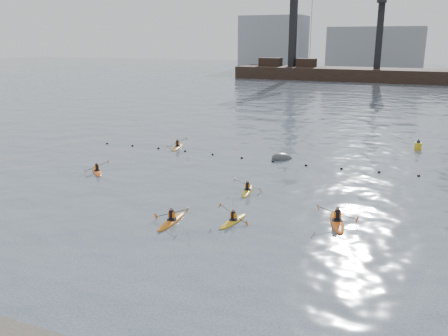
{
  "coord_description": "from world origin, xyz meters",
  "views": [
    {
      "loc": [
        13.2,
        -16.59,
        10.64
      ],
      "look_at": [
        1.87,
        9.46,
        2.8
      ],
      "focal_mm": 38.0,
      "sensor_mm": 36.0,
      "label": 1
    }
  ],
  "objects": [
    {
      "name": "kayaker_2",
      "position": [
        -11.17,
        13.4,
        0.09
      ],
      "size": [
        2.57,
        2.5,
        1.09
      ],
      "rotation": [
        0.0,
        0.0,
        0.8
      ],
      "color": "#E75915",
      "rests_on": "ground"
    },
    {
      "name": "skyline",
      "position": [
        2.23,
        150.27,
        9.25
      ],
      "size": [
        141.0,
        28.0,
        22.0
      ],
      "color": "gray",
      "rests_on": "ground"
    },
    {
      "name": "kayaker_4",
      "position": [
        8.88,
        10.17,
        0.11
      ],
      "size": [
        2.43,
        3.7,
        1.3
      ],
      "rotation": [
        0.0,
        0.0,
        3.43
      ],
      "color": "orange",
      "rests_on": "ground"
    },
    {
      "name": "ground",
      "position": [
        0.0,
        0.0,
        0.0
      ],
      "size": [
        400.0,
        400.0,
        0.0
      ],
      "primitive_type": "plane",
      "color": "#394253",
      "rests_on": "ground"
    },
    {
      "name": "kayaker_1",
      "position": [
        3.17,
        7.85,
        0.09
      ],
      "size": [
        2.03,
        2.98,
        1.16
      ],
      "rotation": [
        0.0,
        0.0,
        -0.15
      ],
      "color": "gold",
      "rests_on": "ground"
    },
    {
      "name": "kayaker_5",
      "position": [
        -9.47,
        23.87,
        0.1
      ],
      "size": [
        2.23,
        3.28,
        1.3
      ],
      "rotation": [
        0.0,
        0.0,
        0.22
      ],
      "color": "orange",
      "rests_on": "ground"
    },
    {
      "name": "barge_pier",
      "position": [
        -0.22,
        110.0,
        1.89
      ],
      "size": [
        72.0,
        19.3,
        29.5
      ],
      "color": "black",
      "rests_on": "ground"
    },
    {
      "name": "nav_buoy",
      "position": [
        12.59,
        32.56,
        0.37
      ],
      "size": [
        0.66,
        0.66,
        1.21
      ],
      "color": "#C38B13",
      "rests_on": "ground"
    },
    {
      "name": "kayaker_3",
      "position": [
        1.89,
        13.6,
        0.09
      ],
      "size": [
        2.04,
        3.05,
        1.09
      ],
      "rotation": [
        0.0,
        0.0,
        0.2
      ],
      "color": "gold",
      "rests_on": "ground"
    },
    {
      "name": "float_line",
      "position": [
        -0.5,
        22.53,
        0.03
      ],
      "size": [
        33.24,
        0.73,
        0.24
      ],
      "color": "black",
      "rests_on": "ground"
    },
    {
      "name": "mooring_buoy",
      "position": [
        1.43,
        23.74,
        0.0
      ],
      "size": [
        2.49,
        2.7,
        1.54
      ],
      "primitive_type": "ellipsoid",
      "rotation": [
        0.0,
        0.21,
        0.92
      ],
      "color": "#404345",
      "rests_on": "ground"
    },
    {
      "name": "kayaker_0",
      "position": [
        -0.2,
        6.37,
        0.1
      ],
      "size": [
        2.28,
        3.34,
        1.22
      ],
      "rotation": [
        0.0,
        0.0,
        0.05
      ],
      "color": "orange",
      "rests_on": "ground"
    }
  ]
}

